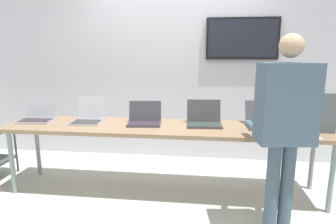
{
  "coord_description": "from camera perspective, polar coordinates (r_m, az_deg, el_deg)",
  "views": [
    {
      "loc": [
        0.4,
        -2.96,
        1.53
      ],
      "look_at": [
        0.04,
        0.0,
        0.91
      ],
      "focal_mm": 30.51,
      "sensor_mm": 36.0,
      "label": 1
    }
  ],
  "objects": [
    {
      "name": "ground",
      "position": [
        3.37,
        -0.71,
        -15.7
      ],
      "size": [
        8.0,
        8.0,
        0.04
      ],
      "primitive_type": "cube",
      "color": "beige"
    },
    {
      "name": "equipment_box",
      "position": [
        3.28,
        26.3,
        0.37
      ],
      "size": [
        0.41,
        0.37,
        0.4
      ],
      "color": "#565D5E",
      "rests_on": "workbench"
    },
    {
      "name": "back_wall",
      "position": [
        4.11,
        1.71,
        9.05
      ],
      "size": [
        8.0,
        0.11,
        2.66
      ],
      "color": "silver",
      "rests_on": "ground"
    },
    {
      "name": "laptop_station_0",
      "position": [
        3.64,
        -24.57,
        -0.68
      ],
      "size": [
        0.39,
        0.32,
        0.26
      ],
      "color": "#A9AEB6",
      "rests_on": "workbench"
    },
    {
      "name": "laptop_station_4",
      "position": [
        3.23,
        18.54,
        -1.73
      ],
      "size": [
        0.36,
        0.4,
        0.25
      ],
      "color": "#3C3A3F",
      "rests_on": "workbench"
    },
    {
      "name": "paper_sheet",
      "position": [
        3.06,
        25.57,
        -4.08
      ],
      "size": [
        0.24,
        0.32,
        0.0
      ],
      "color": "white",
      "rests_on": "workbench"
    },
    {
      "name": "laptop_station_1",
      "position": [
        3.37,
        -15.55,
        -0.89
      ],
      "size": [
        0.34,
        0.35,
        0.28
      ],
      "color": "#B1B1B8",
      "rests_on": "workbench"
    },
    {
      "name": "laptop_station_3",
      "position": [
        3.15,
        7.22,
        -1.48
      ],
      "size": [
        0.39,
        0.35,
        0.26
      ],
      "color": "#3C383C",
      "rests_on": "workbench"
    },
    {
      "name": "laptop_station_2",
      "position": [
        3.18,
        -4.73,
        -1.39
      ],
      "size": [
        0.39,
        0.32,
        0.24
      ],
      "color": "#3C3940",
      "rests_on": "workbench"
    },
    {
      "name": "workbench",
      "position": [
        3.1,
        -0.74,
        -3.62
      ],
      "size": [
        3.5,
        0.7,
        0.76
      ],
      "color": "#8B6F51",
      "rests_on": "ground"
    },
    {
      "name": "person",
      "position": [
        2.49,
        22.31,
        -1.1
      ],
      "size": [
        0.49,
        0.63,
        1.68
      ],
      "color": "#445A68",
      "rests_on": "ground"
    }
  ]
}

